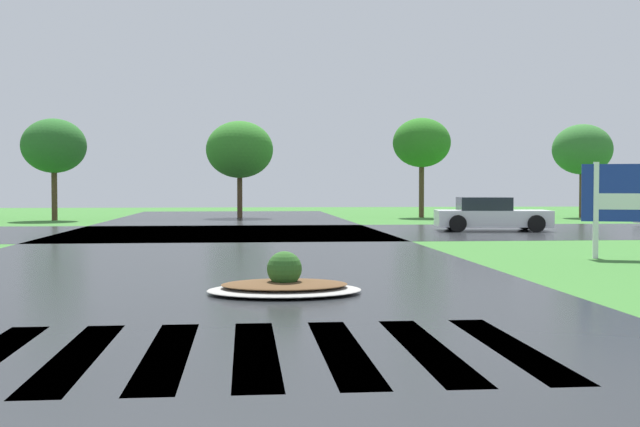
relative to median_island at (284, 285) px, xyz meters
The scene contains 6 objects.
asphalt_roadway 2.23m from the median_island, 129.67° to the left, with size 11.81×80.00×0.01m, color #232628.
asphalt_cross_road 16.96m from the median_island, 94.81° to the left, with size 90.00×10.63×0.01m, color #232628.
crosswalk_stripes 4.67m from the median_island, 107.73° to the right, with size 7.65×3.45×0.01m.
median_island is the anchor object (origin of this frame).
car_blue_compact 19.26m from the median_island, 62.98° to the left, with size 4.46×2.55×1.29m.
background_treeline 30.41m from the median_island, 98.35° to the left, with size 39.22×5.78×5.99m.
Camera 1 is at (0.79, -4.39, 1.72)m, focal length 44.91 mm.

